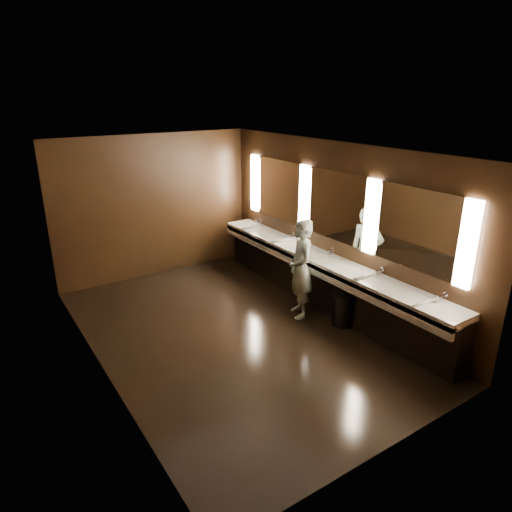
{
  "coord_description": "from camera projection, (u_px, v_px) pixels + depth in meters",
  "views": [
    {
      "loc": [
        -3.2,
        -5.42,
        3.56
      ],
      "look_at": [
        0.4,
        0.0,
        1.19
      ],
      "focal_mm": 32.0,
      "sensor_mm": 36.0,
      "label": 1
    }
  ],
  "objects": [
    {
      "name": "trash_bin",
      "position": [
        343.0,
        310.0,
        7.27
      ],
      "size": [
        0.38,
        0.38,
        0.53
      ],
      "primitive_type": "cylinder",
      "rotation": [
        0.0,
        0.0,
        -0.11
      ],
      "color": "black",
      "rests_on": "floor"
    },
    {
      "name": "wall_left",
      "position": [
        94.0,
        277.0,
        5.6
      ],
      "size": [
        0.02,
        6.0,
        2.8
      ],
      "primitive_type": "cube",
      "color": "black",
      "rests_on": "floor"
    },
    {
      "name": "wall_right",
      "position": [
        335.0,
        226.0,
        7.68
      ],
      "size": [
        0.02,
        6.0,
        2.8
      ],
      "primitive_type": "cube",
      "color": "black",
      "rests_on": "floor"
    },
    {
      "name": "person",
      "position": [
        301.0,
        269.0,
        7.4
      ],
      "size": [
        0.59,
        0.71,
        1.65
      ],
      "primitive_type": "imported",
      "rotation": [
        0.0,
        0.0,
        -1.95
      ],
      "color": "#86C0C9",
      "rests_on": "floor"
    },
    {
      "name": "wall_front",
      "position": [
        397.0,
        334.0,
        4.3
      ],
      "size": [
        4.0,
        0.02,
        2.8
      ],
      "primitive_type": "cube",
      "color": "black",
      "rests_on": "floor"
    },
    {
      "name": "wall_back",
      "position": [
        155.0,
        206.0,
        8.99
      ],
      "size": [
        4.0,
        0.02,
        2.8
      ],
      "primitive_type": "cube",
      "color": "black",
      "rests_on": "floor"
    },
    {
      "name": "ceiling",
      "position": [
        231.0,
        150.0,
        6.16
      ],
      "size": [
        4.0,
        6.0,
        0.02
      ],
      "primitive_type": "cube",
      "color": "#2D2D2B",
      "rests_on": "wall_back"
    },
    {
      "name": "sink_counter",
      "position": [
        323.0,
        278.0,
        7.89
      ],
      "size": [
        0.55,
        5.4,
        1.01
      ],
      "color": "black",
      "rests_on": "floor"
    },
    {
      "name": "mirror_band",
      "position": [
        335.0,
        206.0,
        7.55
      ],
      "size": [
        0.06,
        5.03,
        1.15
      ],
      "color": "#FFE7C3",
      "rests_on": "wall_right"
    },
    {
      "name": "floor",
      "position": [
        235.0,
        332.0,
        7.12
      ],
      "size": [
        6.0,
        6.0,
        0.0
      ],
      "primitive_type": "plane",
      "color": "black",
      "rests_on": "ground"
    }
  ]
}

